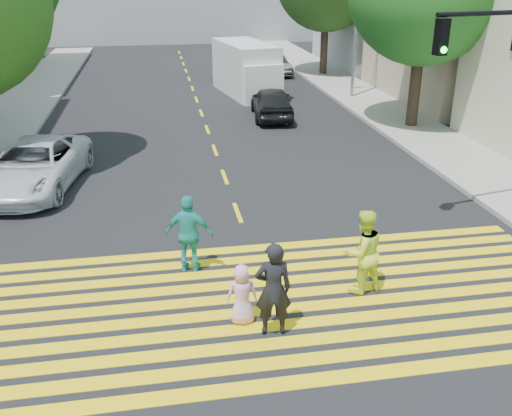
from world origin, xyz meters
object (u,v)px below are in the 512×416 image
object	(u,v)px
pedestrian_child	(242,294)
white_van	(247,71)
white_sedan	(34,166)
dark_car_parked	(274,65)
pedestrian_man	(273,289)
dark_car_near	(272,102)
pedestrian_extra	(189,234)
pedestrian_woman	(363,252)
silver_car	(235,59)

from	to	relation	value
pedestrian_child	white_van	bearing A→B (deg)	-98.69
white_sedan	white_van	world-z (taller)	white_van
white_van	pedestrian_child	bearing A→B (deg)	-109.12
dark_car_parked	white_van	size ratio (longest dim) A/B	0.63
pedestrian_child	white_sedan	world-z (taller)	white_sedan
pedestrian_man	dark_car_near	world-z (taller)	pedestrian_man
white_van	pedestrian_extra	bearing A→B (deg)	-112.65
pedestrian_woman	white_sedan	xyz separation A→B (m)	(-7.86, 7.60, -0.19)
pedestrian_extra	pedestrian_man	bearing A→B (deg)	135.07
silver_car	dark_car_parked	bearing A→B (deg)	131.38
pedestrian_man	dark_car_parked	size ratio (longest dim) A/B	0.50
pedestrian_woman	dark_car_near	xyz separation A→B (m)	(1.12, 15.09, -0.21)
pedestrian_man	pedestrian_extra	distance (m)	2.98
pedestrian_woman	dark_car_near	bearing A→B (deg)	-108.15
white_van	dark_car_near	bearing A→B (deg)	-96.85
pedestrian_child	dark_car_parked	bearing A→B (deg)	-102.14
white_van	pedestrian_woman	bearing A→B (deg)	-102.12
dark_car_near	pedestrian_extra	bearing A→B (deg)	76.48
pedestrian_woman	dark_car_near	size ratio (longest dim) A/B	0.44
white_sedan	dark_car_near	distance (m)	11.69
pedestrian_extra	dark_car_near	world-z (taller)	pedestrian_extra
pedestrian_man	pedestrian_extra	size ratio (longest dim) A/B	1.03
pedestrian_extra	pedestrian_child	bearing A→B (deg)	128.79
pedestrian_man	pedestrian_child	bearing A→B (deg)	-36.62
white_van	pedestrian_man	bearing A→B (deg)	-107.60
pedestrian_extra	white_sedan	bearing A→B (deg)	-36.30
dark_car_parked	pedestrian_man	bearing A→B (deg)	-109.35
pedestrian_woman	silver_car	xyz separation A→B (m)	(1.38, 28.93, -0.33)
pedestrian_child	pedestrian_man	bearing A→B (deg)	140.51
pedestrian_extra	dark_car_near	bearing A→B (deg)	-90.71
pedestrian_child	white_van	world-z (taller)	white_van
pedestrian_man	dark_car_parked	distance (m)	27.82
pedestrian_woman	pedestrian_extra	distance (m)	3.80
pedestrian_extra	silver_car	bearing A→B (deg)	-82.06
silver_car	dark_car_parked	size ratio (longest dim) A/B	1.10
pedestrian_child	silver_car	size ratio (longest dim) A/B	0.30
pedestrian_woman	dark_car_near	world-z (taller)	pedestrian_woman
pedestrian_woman	pedestrian_extra	size ratio (longest dim) A/B	1.02
white_sedan	dark_car_near	bearing A→B (deg)	49.50
pedestrian_woman	silver_car	distance (m)	28.96
dark_car_near	white_van	xyz separation A→B (m)	(-0.27, 5.31, 0.56)
pedestrian_man	pedestrian_woman	xyz separation A→B (m)	(2.13, 1.15, -0.01)
dark_car_near	dark_car_parked	size ratio (longest dim) A/B	1.11
pedestrian_child	dark_car_parked	size ratio (longest dim) A/B	0.33
pedestrian_extra	dark_car_parked	distance (m)	25.56
pedestrian_woman	white_van	xyz separation A→B (m)	(0.85, 20.40, 0.35)
pedestrian_woman	pedestrian_extra	xyz separation A→B (m)	(-3.48, 1.51, -0.02)
pedestrian_extra	white_sedan	xyz separation A→B (m)	(-4.37, 6.09, -0.18)
white_sedan	silver_car	bearing A→B (deg)	76.22
pedestrian_man	dark_car_parked	world-z (taller)	pedestrian_man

